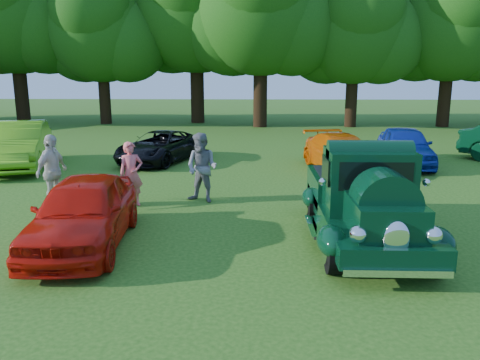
{
  "coord_description": "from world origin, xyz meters",
  "views": [
    {
      "loc": [
        -0.21,
        -8.23,
        3.27
      ],
      "look_at": [
        -0.55,
        1.52,
        1.1
      ],
      "focal_mm": 35.0,
      "sensor_mm": 36.0,
      "label": 1
    }
  ],
  "objects_px": {
    "spectator_white": "(52,172)",
    "hero_pickup": "(364,201)",
    "back_car_lime": "(19,145)",
    "back_car_orange": "(341,153)",
    "spectator_pink": "(131,174)",
    "red_convertible": "(84,212)",
    "back_car_black": "(160,147)",
    "spectator_grey": "(202,168)",
    "back_car_blue": "(405,146)"
  },
  "relations": [
    {
      "from": "spectator_white",
      "to": "hero_pickup",
      "type": "bearing_deg",
      "value": -93.32
    },
    {
      "from": "back_car_lime",
      "to": "back_car_orange",
      "type": "xyz_separation_m",
      "value": [
        11.58,
        -0.1,
        -0.2
      ]
    },
    {
      "from": "spectator_pink",
      "to": "hero_pickup",
      "type": "bearing_deg",
      "value": -52.2
    },
    {
      "from": "red_convertible",
      "to": "hero_pickup",
      "type": "bearing_deg",
      "value": -0.48
    },
    {
      "from": "back_car_black",
      "to": "spectator_pink",
      "type": "height_order",
      "value": "spectator_pink"
    },
    {
      "from": "back_car_lime",
      "to": "spectator_grey",
      "type": "distance_m",
      "value": 8.42
    },
    {
      "from": "back_car_black",
      "to": "spectator_pink",
      "type": "xyz_separation_m",
      "value": [
        0.53,
        -6.23,
        0.23
      ]
    },
    {
      "from": "spectator_white",
      "to": "back_car_blue",
      "type": "bearing_deg",
      "value": -46.43
    },
    {
      "from": "back_car_black",
      "to": "spectator_white",
      "type": "height_order",
      "value": "spectator_white"
    },
    {
      "from": "back_car_orange",
      "to": "spectator_white",
      "type": "bearing_deg",
      "value": -159.73
    },
    {
      "from": "hero_pickup",
      "to": "back_car_blue",
      "type": "xyz_separation_m",
      "value": [
        3.37,
        8.37,
        -0.1
      ]
    },
    {
      "from": "back_car_black",
      "to": "back_car_orange",
      "type": "xyz_separation_m",
      "value": [
        6.72,
        -1.46,
        0.04
      ]
    },
    {
      "from": "back_car_lime",
      "to": "spectator_grey",
      "type": "xyz_separation_m",
      "value": [
        7.16,
        -4.42,
        0.08
      ]
    },
    {
      "from": "back_car_blue",
      "to": "spectator_pink",
      "type": "height_order",
      "value": "spectator_pink"
    },
    {
      "from": "hero_pickup",
      "to": "back_car_lime",
      "type": "relative_size",
      "value": 0.96
    },
    {
      "from": "red_convertible",
      "to": "spectator_white",
      "type": "height_order",
      "value": "spectator_white"
    },
    {
      "from": "hero_pickup",
      "to": "back_car_black",
      "type": "distance_m",
      "value": 10.5
    },
    {
      "from": "spectator_grey",
      "to": "spectator_white",
      "type": "xyz_separation_m",
      "value": [
        -3.68,
        -0.74,
        0.02
      ]
    },
    {
      "from": "red_convertible",
      "to": "spectator_pink",
      "type": "bearing_deg",
      "value": 81.41
    },
    {
      "from": "back_car_lime",
      "to": "back_car_orange",
      "type": "relative_size",
      "value": 1.16
    },
    {
      "from": "hero_pickup",
      "to": "back_car_orange",
      "type": "xyz_separation_m",
      "value": [
        0.84,
        7.23,
        -0.19
      ]
    },
    {
      "from": "back_car_orange",
      "to": "hero_pickup",
      "type": "bearing_deg",
      "value": -108.33
    },
    {
      "from": "back_car_lime",
      "to": "red_convertible",
      "type": "bearing_deg",
      "value": -74.07
    },
    {
      "from": "back_car_black",
      "to": "spectator_white",
      "type": "xyz_separation_m",
      "value": [
        -1.38,
        -6.52,
        0.34
      ]
    },
    {
      "from": "red_convertible",
      "to": "back_car_black",
      "type": "xyz_separation_m",
      "value": [
        -0.36,
        9.15,
        -0.09
      ]
    },
    {
      "from": "back_car_lime",
      "to": "spectator_grey",
      "type": "height_order",
      "value": "spectator_grey"
    },
    {
      "from": "back_car_black",
      "to": "back_car_orange",
      "type": "bearing_deg",
      "value": 6.16
    },
    {
      "from": "red_convertible",
      "to": "spectator_pink",
      "type": "height_order",
      "value": "spectator_pink"
    },
    {
      "from": "red_convertible",
      "to": "spectator_white",
      "type": "distance_m",
      "value": 3.16
    },
    {
      "from": "spectator_grey",
      "to": "spectator_pink",
      "type": "bearing_deg",
      "value": -142.66
    },
    {
      "from": "back_car_black",
      "to": "spectator_pink",
      "type": "relative_size",
      "value": 2.59
    },
    {
      "from": "back_car_lime",
      "to": "back_car_blue",
      "type": "bearing_deg",
      "value": -13.71
    },
    {
      "from": "back_car_black",
      "to": "back_car_orange",
      "type": "distance_m",
      "value": 6.87
    },
    {
      "from": "hero_pickup",
      "to": "red_convertible",
      "type": "xyz_separation_m",
      "value": [
        -5.52,
        -0.46,
        -0.13
      ]
    },
    {
      "from": "spectator_pink",
      "to": "spectator_grey",
      "type": "height_order",
      "value": "spectator_grey"
    },
    {
      "from": "back_car_blue",
      "to": "spectator_pink",
      "type": "bearing_deg",
      "value": -138.88
    },
    {
      "from": "back_car_lime",
      "to": "back_car_blue",
      "type": "relative_size",
      "value": 1.2
    },
    {
      "from": "spectator_pink",
      "to": "spectator_grey",
      "type": "xyz_separation_m",
      "value": [
        1.76,
        0.45,
        0.09
      ]
    },
    {
      "from": "back_car_orange",
      "to": "spectator_white",
      "type": "height_order",
      "value": "spectator_white"
    },
    {
      "from": "back_car_orange",
      "to": "spectator_grey",
      "type": "relative_size",
      "value": 2.4
    },
    {
      "from": "back_car_lime",
      "to": "back_car_blue",
      "type": "height_order",
      "value": "back_car_lime"
    },
    {
      "from": "back_car_black",
      "to": "back_car_blue",
      "type": "bearing_deg",
      "value": 16.43
    },
    {
      "from": "hero_pickup",
      "to": "spectator_pink",
      "type": "relative_size",
      "value": 2.94
    },
    {
      "from": "hero_pickup",
      "to": "spectator_pink",
      "type": "height_order",
      "value": "hero_pickup"
    },
    {
      "from": "spectator_grey",
      "to": "red_convertible",
      "type": "bearing_deg",
      "value": -96.87
    },
    {
      "from": "hero_pickup",
      "to": "spectator_grey",
      "type": "distance_m",
      "value": 4.62
    },
    {
      "from": "red_convertible",
      "to": "back_car_blue",
      "type": "height_order",
      "value": "back_car_blue"
    },
    {
      "from": "back_car_black",
      "to": "back_car_blue",
      "type": "relative_size",
      "value": 1.01
    },
    {
      "from": "back_car_orange",
      "to": "back_car_blue",
      "type": "relative_size",
      "value": 1.04
    },
    {
      "from": "spectator_white",
      "to": "back_car_lime",
      "type": "bearing_deg",
      "value": 47.29
    }
  ]
}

